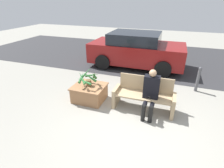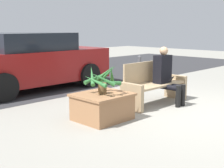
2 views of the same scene
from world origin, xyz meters
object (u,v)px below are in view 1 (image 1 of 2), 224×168
Objects in this scene: bench at (144,95)px; bollard_post at (198,79)px; planter_box at (90,92)px; potted_plant at (88,78)px; person_seated at (151,92)px; parked_car at (136,50)px.

bollard_post is at bearing 47.32° from bench.
planter_box is 0.48m from potted_plant.
person_seated is at bearing -125.69° from bollard_post.
person_seated reaches higher than planter_box.
planter_box is 3.46m from bollard_post.
potted_plant is 3.48m from bollard_post.
bench is 3.43m from parked_car.
parked_car reaches higher than potted_plant.
person_seated is 1.31× the size of planter_box.
planter_box is 0.23× the size of parked_car.
potted_plant is 0.73× the size of bollard_post.
bench is at bearing 3.70° from potted_plant.
parked_car reaches higher than bench.
planter_box is at bearing 176.70° from person_seated.
parked_car reaches higher than planter_box.
parked_car is at bearing 144.60° from bollard_post.
person_seated is 3.65m from parked_car.
bench is at bearing -73.77° from parked_car.
potted_plant is at bearing -100.73° from parked_car.
bollard_post is at bearing -35.40° from parked_car.
bollard_post is at bearing 54.31° from person_seated.
potted_plant reaches higher than bollard_post.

